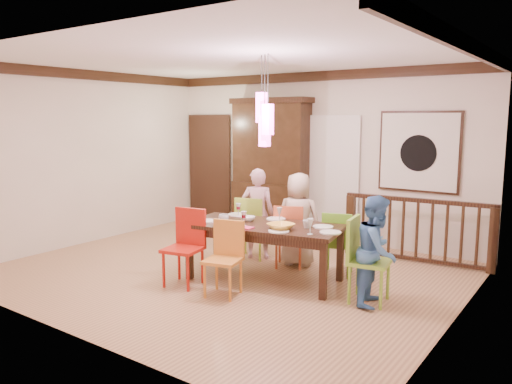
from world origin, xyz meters
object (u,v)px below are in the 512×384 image
Objects in this scene: chair_far_left at (252,223)px; person_far_mid at (298,219)px; dining_table at (264,231)px; chair_end_right at (370,255)px; balustrade at (417,229)px; person_far_left at (258,214)px; china_hutch at (271,166)px; person_end_right at (377,250)px.

chair_far_left is 0.77m from person_far_mid.
dining_table is 2.16× the size of chair_end_right.
balustrade is 2.36m from person_far_left.
person_far_left is at bearing 61.82° from chair_end_right.
dining_table is at bearing 103.81° from person_far_left.
person_far_mid is (0.02, 0.84, 0.01)m from dining_table.
chair_far_left reaches higher than dining_table.
chair_far_left is 2.43m from balustrade.
person_far_mid is (1.45, -1.46, -0.56)m from china_hutch.
china_hutch is (-2.87, 2.26, 0.67)m from chair_end_right.
china_hutch reaches higher than chair_end_right.
person_far_mid is at bearing 53.88° from person_end_right.
person_end_right is at bearing 144.59° from chair_far_left.
chair_end_right is at bearing -38.28° from china_hutch.
person_end_right is at bearing -9.53° from dining_table.
person_far_left is 1.09× the size of person_end_right.
person_far_left is at bearing 119.41° from dining_table.
person_far_left is (-2.10, 0.76, 0.12)m from chair_end_right.
chair_far_left is at bearing 123.55° from dining_table.
balustrade is at bearing -3.57° from person_end_right.
person_far_left is at bearing -177.16° from chair_far_left.
dining_table is 1.69× the size of person_end_right.
person_far_mid reaches higher than chair_end_right.
balustrade is (2.81, -0.35, -0.74)m from china_hutch.
chair_far_left is (-0.74, 0.76, -0.12)m from dining_table.
person_far_mid is (-1.42, 0.80, 0.11)m from chair_end_right.
dining_table is 2.77m from china_hutch.
person_far_mid is at bearing 168.13° from chair_far_left.
dining_table is at bearing -130.00° from balustrade.
dining_table is 1.45m from chair_end_right.
chair_far_left is 0.38× the size of china_hutch.
china_hutch is (-0.69, 1.53, 0.70)m from chair_far_left.
china_hutch is at bearing -89.15° from person_far_left.
person_far_mid is (0.76, 0.07, 0.13)m from chair_far_left.
dining_table is 0.84m from person_far_mid.
dining_table is at bearing 83.10° from person_end_right.
person_far_mid is at bearing -45.32° from china_hutch.
dining_table is 1.58× the size of person_far_mid.
chair_end_right is at bearing 134.18° from person_far_left.
person_far_mid is at bearing -145.40° from balustrade.
chair_end_right reaches higher than balustrade.
balustrade is at bearing -153.59° from person_far_mid.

